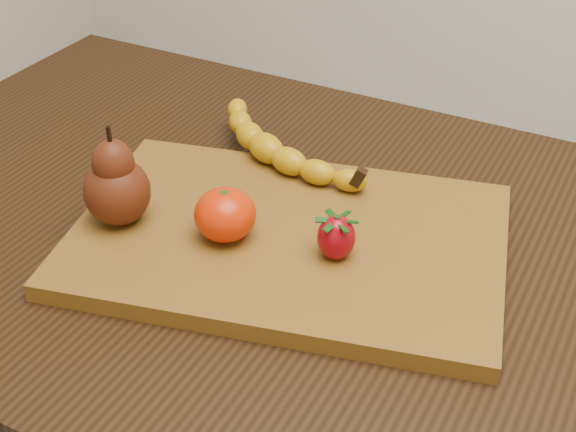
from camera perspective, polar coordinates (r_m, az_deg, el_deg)
The scene contains 6 objects.
table at distance 0.96m, azimuth -3.23°, elevation -4.80°, with size 1.00×0.70×0.76m.
cutting_board at distance 0.85m, azimuth 0.00°, elevation -1.67°, with size 0.45×0.30×0.02m, color brown.
banana at distance 0.96m, azimuth -1.56°, elevation 4.85°, with size 0.22×0.06×0.03m, color #C29409, non-canonical shape.
pear at distance 0.85m, azimuth -12.21°, elevation 2.85°, with size 0.07×0.07×0.11m, color #4C1D0C, non-canonical shape.
mandarin at distance 0.82m, azimuth -4.50°, elevation 0.10°, with size 0.06×0.06×0.05m, color red.
strawberry at distance 0.80m, azimuth 3.45°, elevation -1.42°, with size 0.04×0.04×0.05m, color #94040F, non-canonical shape.
Camera 1 is at (0.40, -0.63, 1.27)m, focal length 50.00 mm.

